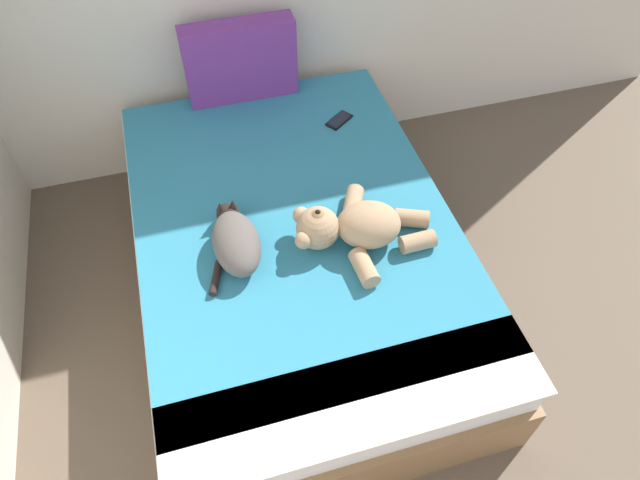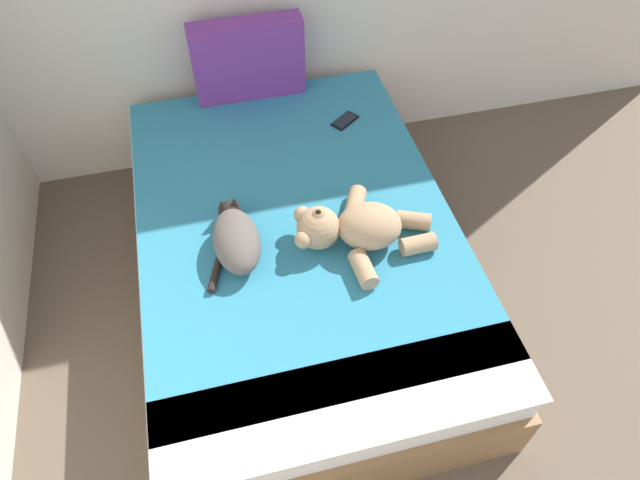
% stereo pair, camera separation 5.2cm
% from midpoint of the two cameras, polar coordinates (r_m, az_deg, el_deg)
% --- Properties ---
extents(ground_plane, '(10.38, 10.38, 0.00)m').
position_cam_midpoint_polar(ground_plane, '(2.66, 19.38, -18.14)').
color(ground_plane, brown).
extents(bed, '(1.42, 2.08, 0.51)m').
position_cam_midpoint_polar(bed, '(2.69, -1.71, -1.57)').
color(bed, olive).
rests_on(bed, ground_plane).
extents(patterned_cushion, '(0.57, 0.13, 0.41)m').
position_cam_midpoint_polar(patterned_cushion, '(3.08, -6.72, 17.52)').
color(patterned_cushion, '#72338C').
rests_on(patterned_cushion, bed).
extents(cat, '(0.25, 0.43, 0.15)m').
position_cam_midpoint_polar(cat, '(2.35, -7.82, 0.17)').
color(cat, '#59514C').
rests_on(cat, bed).
extents(teddy_bear, '(0.61, 0.52, 0.20)m').
position_cam_midpoint_polar(teddy_bear, '(2.35, 4.13, 1.23)').
color(teddy_bear, tan).
rests_on(teddy_bear, bed).
extents(cell_phone, '(0.16, 0.15, 0.01)m').
position_cam_midpoint_polar(cell_phone, '(2.99, 3.03, 11.85)').
color(cell_phone, black).
rests_on(cell_phone, bed).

